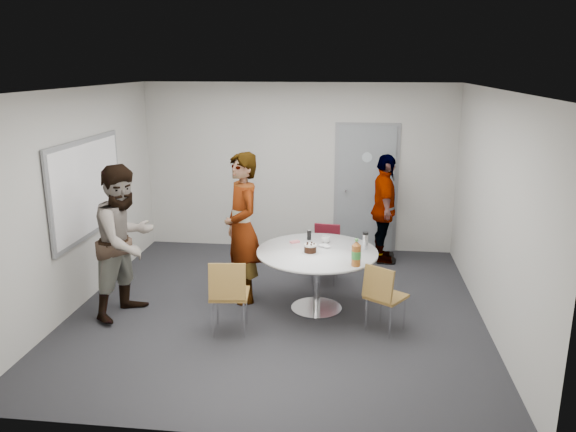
# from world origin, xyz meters

# --- Properties ---
(floor) EXTENTS (5.00, 5.00, 0.00)m
(floor) POSITION_xyz_m (0.00, 0.00, 0.00)
(floor) COLOR black
(floor) RESTS_ON ground
(ceiling) EXTENTS (5.00, 5.00, 0.00)m
(ceiling) POSITION_xyz_m (0.00, 0.00, 2.70)
(ceiling) COLOR silver
(ceiling) RESTS_ON wall_back
(wall_back) EXTENTS (5.00, 0.00, 5.00)m
(wall_back) POSITION_xyz_m (0.00, 2.50, 1.35)
(wall_back) COLOR beige
(wall_back) RESTS_ON floor
(wall_left) EXTENTS (0.00, 5.00, 5.00)m
(wall_left) POSITION_xyz_m (-2.50, 0.00, 1.35)
(wall_left) COLOR beige
(wall_left) RESTS_ON floor
(wall_right) EXTENTS (0.00, 5.00, 5.00)m
(wall_right) POSITION_xyz_m (2.50, 0.00, 1.35)
(wall_right) COLOR beige
(wall_right) RESTS_ON floor
(wall_front) EXTENTS (5.00, 0.00, 5.00)m
(wall_front) POSITION_xyz_m (0.00, -2.50, 1.35)
(wall_front) COLOR beige
(wall_front) RESTS_ON floor
(door) EXTENTS (1.02, 0.17, 2.12)m
(door) POSITION_xyz_m (1.10, 2.48, 1.03)
(door) COLOR slate
(door) RESTS_ON wall_back
(whiteboard) EXTENTS (0.04, 1.90, 1.25)m
(whiteboard) POSITION_xyz_m (-2.46, 0.20, 1.45)
(whiteboard) COLOR gray
(whiteboard) RESTS_ON wall_left
(table) EXTENTS (1.48, 1.48, 1.09)m
(table) POSITION_xyz_m (0.51, 0.05, 0.67)
(table) COLOR white
(table) RESTS_ON floor
(chair_near_left) EXTENTS (0.47, 0.50, 0.89)m
(chair_near_left) POSITION_xyz_m (-0.44, -0.73, 0.54)
(chair_near_left) COLOR brown
(chair_near_left) RESTS_ON floor
(chair_near_right) EXTENTS (0.55, 0.56, 0.81)m
(chair_near_right) POSITION_xyz_m (1.27, -0.47, 0.49)
(chair_near_right) COLOR brown
(chair_near_right) RESTS_ON floor
(chair_far) EXTENTS (0.42, 0.45, 0.80)m
(chair_far) POSITION_xyz_m (0.54, 1.09, 0.48)
(chair_far) COLOR #5C121D
(chair_far) RESTS_ON floor
(person_main) EXTENTS (0.75, 0.84, 1.93)m
(person_main) POSITION_xyz_m (-0.48, 0.28, 0.96)
(person_main) COLOR #A5C6EA
(person_main) RESTS_ON floor
(person_left) EXTENTS (0.98, 1.10, 1.86)m
(person_left) POSITION_xyz_m (-1.79, -0.31, 0.93)
(person_left) COLOR white
(person_left) RESTS_ON floor
(person_right) EXTENTS (0.47, 1.01, 1.68)m
(person_right) POSITION_xyz_m (1.38, 1.95, 0.84)
(person_right) COLOR black
(person_right) RESTS_ON floor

